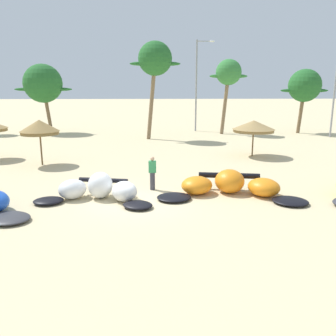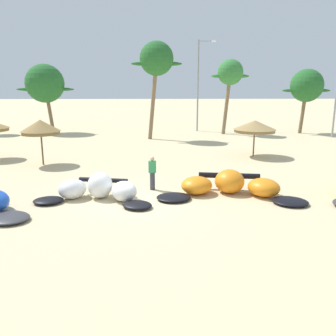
{
  "view_description": "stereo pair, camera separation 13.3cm",
  "coord_description": "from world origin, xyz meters",
  "px_view_note": "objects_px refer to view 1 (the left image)",
  "views": [
    {
      "loc": [
        0.68,
        -14.63,
        4.83
      ],
      "look_at": [
        1.36,
        2.0,
        1.0
      ],
      "focal_mm": 37.9,
      "sensor_mm": 36.0,
      "label": 1
    },
    {
      "loc": [
        0.81,
        -14.63,
        4.83
      ],
      "look_at": [
        1.36,
        2.0,
        1.0
      ],
      "focal_mm": 37.9,
      "sensor_mm": 36.0,
      "label": 2
    }
  ],
  "objects_px": {
    "palm_center_right": "(305,86)",
    "kite_center": "(230,186)",
    "beach_umbrella_near_palms": "(39,127)",
    "palm_left": "(43,84)",
    "palm_left_of_gap": "(155,60)",
    "beach_umbrella_outermost": "(254,126)",
    "lamppost_west": "(198,81)",
    "palm_center_left": "(228,74)",
    "kite_left_of_center": "(98,190)",
    "person_near_kites": "(152,173)"
  },
  "relations": [
    {
      "from": "kite_center",
      "to": "beach_umbrella_outermost",
      "type": "bearing_deg",
      "value": 68.69
    },
    {
      "from": "palm_left_of_gap",
      "to": "beach_umbrella_outermost",
      "type": "bearing_deg",
      "value": -52.33
    },
    {
      "from": "beach_umbrella_near_palms",
      "to": "palm_left",
      "type": "bearing_deg",
      "value": 105.29
    },
    {
      "from": "beach_umbrella_near_palms",
      "to": "palm_center_right",
      "type": "bearing_deg",
      "value": 33.24
    },
    {
      "from": "beach_umbrella_near_palms",
      "to": "palm_center_right",
      "type": "height_order",
      "value": "palm_center_right"
    },
    {
      "from": "kite_center",
      "to": "person_near_kites",
      "type": "bearing_deg",
      "value": 165.36
    },
    {
      "from": "beach_umbrella_outermost",
      "to": "kite_left_of_center",
      "type": "bearing_deg",
      "value": -134.56
    },
    {
      "from": "palm_center_left",
      "to": "palm_left_of_gap",
      "type": "bearing_deg",
      "value": -155.39
    },
    {
      "from": "palm_center_left",
      "to": "lamppost_west",
      "type": "relative_size",
      "value": 0.78
    },
    {
      "from": "palm_left_of_gap",
      "to": "palm_center_left",
      "type": "relative_size",
      "value": 1.17
    },
    {
      "from": "person_near_kites",
      "to": "palm_left_of_gap",
      "type": "bearing_deg",
      "value": 89.12
    },
    {
      "from": "palm_left_of_gap",
      "to": "palm_left",
      "type": "bearing_deg",
      "value": 156.39
    },
    {
      "from": "palm_left_of_gap",
      "to": "palm_center_right",
      "type": "relative_size",
      "value": 1.33
    },
    {
      "from": "kite_left_of_center",
      "to": "palm_center_left",
      "type": "relative_size",
      "value": 0.71
    },
    {
      "from": "lamppost_west",
      "to": "kite_left_of_center",
      "type": "bearing_deg",
      "value": -106.57
    },
    {
      "from": "palm_left",
      "to": "beach_umbrella_near_palms",
      "type": "bearing_deg",
      "value": -74.71
    },
    {
      "from": "beach_umbrella_outermost",
      "to": "palm_center_left",
      "type": "relative_size",
      "value": 0.39
    },
    {
      "from": "palm_left",
      "to": "lamppost_west",
      "type": "height_order",
      "value": "lamppost_west"
    },
    {
      "from": "lamppost_west",
      "to": "palm_center_left",
      "type": "bearing_deg",
      "value": -43.21
    },
    {
      "from": "beach_umbrella_near_palms",
      "to": "palm_center_left",
      "type": "bearing_deg",
      "value": 44.77
    },
    {
      "from": "beach_umbrella_outermost",
      "to": "palm_center_left",
      "type": "bearing_deg",
      "value": 87.06
    },
    {
      "from": "palm_left",
      "to": "palm_left_of_gap",
      "type": "xyz_separation_m",
      "value": [
        11.67,
        -5.1,
        2.06
      ]
    },
    {
      "from": "person_near_kites",
      "to": "palm_center_left",
      "type": "bearing_deg",
      "value": 69.29
    },
    {
      "from": "palm_center_left",
      "to": "beach_umbrella_near_palms",
      "type": "bearing_deg",
      "value": -135.23
    },
    {
      "from": "beach_umbrella_outermost",
      "to": "palm_center_left",
      "type": "distance_m",
      "value": 12.87
    },
    {
      "from": "kite_left_of_center",
      "to": "lamppost_west",
      "type": "relative_size",
      "value": 0.55
    },
    {
      "from": "beach_umbrella_near_palms",
      "to": "palm_left_of_gap",
      "type": "height_order",
      "value": "palm_left_of_gap"
    },
    {
      "from": "palm_left",
      "to": "palm_center_right",
      "type": "bearing_deg",
      "value": -2.8
    },
    {
      "from": "palm_left",
      "to": "palm_center_left",
      "type": "bearing_deg",
      "value": -5.07
    },
    {
      "from": "kite_left_of_center",
      "to": "palm_center_left",
      "type": "distance_m",
      "value": 24.66
    },
    {
      "from": "kite_center",
      "to": "palm_left",
      "type": "height_order",
      "value": "palm_left"
    },
    {
      "from": "palm_left",
      "to": "person_near_kites",
      "type": "bearing_deg",
      "value": -62.64
    },
    {
      "from": "palm_left",
      "to": "palm_center_left",
      "type": "height_order",
      "value": "palm_center_left"
    },
    {
      "from": "person_near_kites",
      "to": "beach_umbrella_near_palms",
      "type": "bearing_deg",
      "value": 140.23
    },
    {
      "from": "beach_umbrella_outermost",
      "to": "palm_left_of_gap",
      "type": "height_order",
      "value": "palm_left_of_gap"
    },
    {
      "from": "kite_left_of_center",
      "to": "palm_left",
      "type": "relative_size",
      "value": 0.74
    },
    {
      "from": "palm_left_of_gap",
      "to": "lamppost_west",
      "type": "bearing_deg",
      "value": 52.37
    },
    {
      "from": "kite_left_of_center",
      "to": "palm_center_left",
      "type": "bearing_deg",
      "value": 65.24
    },
    {
      "from": "kite_left_of_center",
      "to": "lamppost_west",
      "type": "height_order",
      "value": "lamppost_west"
    },
    {
      "from": "beach_umbrella_outermost",
      "to": "person_near_kites",
      "type": "bearing_deg",
      "value": -131.0
    },
    {
      "from": "palm_center_left",
      "to": "lamppost_west",
      "type": "bearing_deg",
      "value": 136.79
    },
    {
      "from": "beach_umbrella_near_palms",
      "to": "palm_left",
      "type": "xyz_separation_m",
      "value": [
        -4.44,
        16.25,
        2.73
      ]
    },
    {
      "from": "kite_center",
      "to": "lamppost_west",
      "type": "distance_m",
      "value": 24.45
    },
    {
      "from": "palm_center_right",
      "to": "kite_center",
      "type": "bearing_deg",
      "value": -119.52
    },
    {
      "from": "palm_left",
      "to": "lamppost_west",
      "type": "bearing_deg",
      "value": 3.24
    },
    {
      "from": "beach_umbrella_near_palms",
      "to": "beach_umbrella_outermost",
      "type": "bearing_deg",
      "value": 9.41
    },
    {
      "from": "kite_left_of_center",
      "to": "palm_center_left",
      "type": "height_order",
      "value": "palm_center_left"
    },
    {
      "from": "beach_umbrella_outermost",
      "to": "palm_center_right",
      "type": "height_order",
      "value": "palm_center_right"
    },
    {
      "from": "beach_umbrella_outermost",
      "to": "beach_umbrella_near_palms",
      "type": "bearing_deg",
      "value": -170.59
    },
    {
      "from": "beach_umbrella_outermost",
      "to": "palm_left",
      "type": "xyz_separation_m",
      "value": [
        -18.48,
        13.92,
        2.99
      ]
    }
  ]
}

